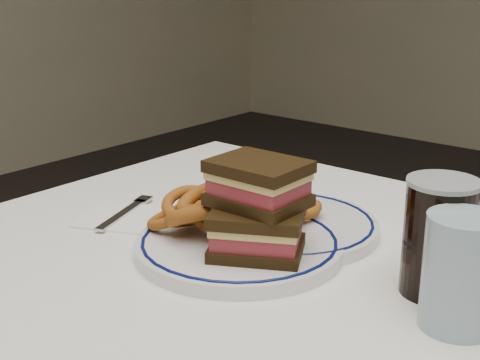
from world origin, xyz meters
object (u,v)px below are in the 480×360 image
Objects in this scene: main_plate at (239,245)px; beer_mug at (441,237)px; reuben_sandwich at (258,208)px; far_plate at (287,225)px.

main_plate is 0.27m from beer_mug.
far_plate is (-0.03, 0.11, -0.07)m from reuben_sandwich.
reuben_sandwich is 0.22m from beer_mug.
main_plate is 2.00× the size of beer_mug.
beer_mug is 0.53× the size of far_plate.
reuben_sandwich reaches higher than far_plate.
reuben_sandwich is 1.03× the size of beer_mug.
beer_mug reaches higher than reuben_sandwich.
main_plate is 1.06× the size of far_plate.
far_plate is (0.01, 0.10, -0.00)m from main_plate.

